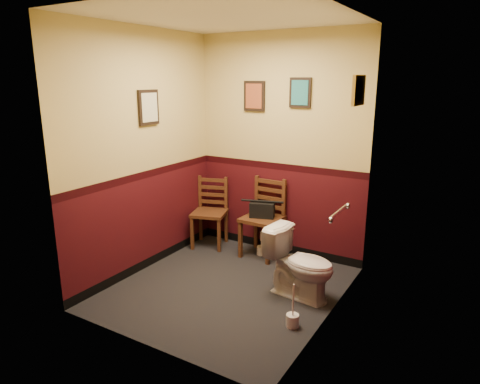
% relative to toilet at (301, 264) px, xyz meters
% --- Properties ---
extents(floor, '(2.20, 2.40, 0.00)m').
position_rel_toilet_xyz_m(floor, '(-0.72, -0.23, -0.35)').
color(floor, black).
rests_on(floor, ground).
extents(ceiling, '(2.20, 2.40, 0.00)m').
position_rel_toilet_xyz_m(ceiling, '(-0.72, -0.23, 2.35)').
color(ceiling, silver).
rests_on(ceiling, ground).
extents(wall_back, '(2.20, 0.00, 2.70)m').
position_rel_toilet_xyz_m(wall_back, '(-0.72, 0.97, 1.00)').
color(wall_back, '#390B10').
rests_on(wall_back, ground).
extents(wall_front, '(2.20, 0.00, 2.70)m').
position_rel_toilet_xyz_m(wall_front, '(-0.72, -1.43, 1.00)').
color(wall_front, '#390B10').
rests_on(wall_front, ground).
extents(wall_left, '(0.00, 2.40, 2.70)m').
position_rel_toilet_xyz_m(wall_left, '(-1.82, -0.23, 1.00)').
color(wall_left, '#390B10').
rests_on(wall_left, ground).
extents(wall_right, '(0.00, 2.40, 2.70)m').
position_rel_toilet_xyz_m(wall_right, '(0.38, -0.23, 1.00)').
color(wall_right, '#390B10').
rests_on(wall_right, ground).
extents(grab_bar, '(0.05, 0.56, 0.06)m').
position_rel_toilet_xyz_m(grab_bar, '(0.35, 0.02, 0.60)').
color(grab_bar, silver).
rests_on(grab_bar, wall_right).
extents(framed_print_back_a, '(0.28, 0.04, 0.36)m').
position_rel_toilet_xyz_m(framed_print_back_a, '(-1.07, 0.95, 1.60)').
color(framed_print_back_a, black).
rests_on(framed_print_back_a, wall_back).
extents(framed_print_back_b, '(0.26, 0.04, 0.34)m').
position_rel_toilet_xyz_m(framed_print_back_b, '(-0.47, 0.95, 1.65)').
color(framed_print_back_b, black).
rests_on(framed_print_back_b, wall_back).
extents(framed_print_left, '(0.04, 0.30, 0.38)m').
position_rel_toilet_xyz_m(framed_print_left, '(-1.80, -0.13, 1.50)').
color(framed_print_left, black).
rests_on(framed_print_left, wall_left).
extents(framed_print_right, '(0.04, 0.34, 0.28)m').
position_rel_toilet_xyz_m(framed_print_right, '(0.36, 0.37, 1.70)').
color(framed_print_right, olive).
rests_on(framed_print_right, wall_right).
extents(toilet, '(0.75, 0.48, 0.70)m').
position_rel_toilet_xyz_m(toilet, '(0.00, 0.00, 0.00)').
color(toilet, white).
rests_on(toilet, floor).
extents(toilet_brush, '(0.12, 0.12, 0.41)m').
position_rel_toilet_xyz_m(toilet_brush, '(0.17, -0.55, -0.28)').
color(toilet_brush, silver).
rests_on(toilet_brush, floor).
extents(chair_left, '(0.53, 0.53, 0.90)m').
position_rel_toilet_xyz_m(chair_left, '(-1.58, 0.70, 0.10)').
color(chair_left, '#4C2A17').
rests_on(chair_left, floor).
extents(chair_right, '(0.46, 0.46, 0.97)m').
position_rel_toilet_xyz_m(chair_right, '(-0.82, 0.76, 0.14)').
color(chair_right, '#4C2A17').
rests_on(chair_right, floor).
extents(handbag, '(0.33, 0.23, 0.22)m').
position_rel_toilet_xyz_m(handbag, '(-0.82, 0.72, 0.25)').
color(handbag, black).
rests_on(handbag, chair_right).
extents(tp_stack, '(0.25, 0.15, 0.32)m').
position_rel_toilet_xyz_m(tp_stack, '(-0.77, 0.73, -0.21)').
color(tp_stack, silver).
rests_on(tp_stack, floor).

